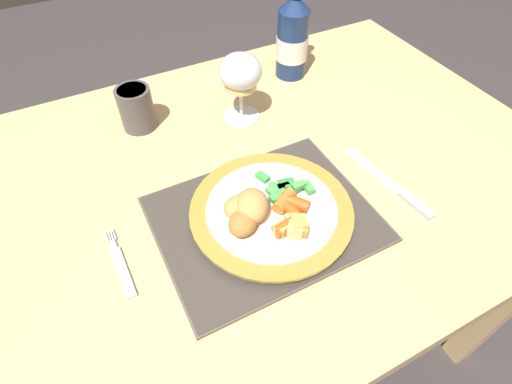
{
  "coord_description": "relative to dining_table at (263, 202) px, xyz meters",
  "views": [
    {
      "loc": [
        -0.26,
        -0.48,
        1.27
      ],
      "look_at": [
        -0.06,
        -0.08,
        0.78
      ],
      "focal_mm": 28.0,
      "sensor_mm": 36.0,
      "label": 1
    }
  ],
  "objects": [
    {
      "name": "fork",
      "position": [
        -0.29,
        -0.1,
        0.11
      ],
      "size": [
        0.02,
        0.13,
        0.01
      ],
      "color": "silver",
      "rests_on": "dining_table"
    },
    {
      "name": "wine_glass",
      "position": [
        0.03,
        0.16,
        0.21
      ],
      "size": [
        0.09,
        0.09,
        0.14
      ],
      "color": "silver",
      "rests_on": "dining_table"
    },
    {
      "name": "drinking_cup",
      "position": [
        -0.17,
        0.22,
        0.15
      ],
      "size": [
        0.07,
        0.07,
        0.09
      ],
      "color": "#4C4747",
      "rests_on": "dining_table"
    },
    {
      "name": "green_beans_pile",
      "position": [
        -0.01,
        -0.09,
        0.14
      ],
      "size": [
        0.08,
        0.09,
        0.02
      ],
      "color": "green",
      "rests_on": "dinner_plate"
    },
    {
      "name": "ground_plane",
      "position": [
        0.0,
        0.0,
        -0.63
      ],
      "size": [
        6.0,
        6.0,
        0.0
      ],
      "primitive_type": "plane",
      "color": "#383333"
    },
    {
      "name": "bottle",
      "position": [
        0.21,
        0.25,
        0.2
      ],
      "size": [
        0.07,
        0.07,
        0.26
      ],
      "color": "navy",
      "rests_on": "dining_table"
    },
    {
      "name": "dining_table",
      "position": [
        0.0,
        0.0,
        0.0
      ],
      "size": [
        1.14,
        0.8,
        0.74
      ],
      "color": "tan",
      "rests_on": "ground"
    },
    {
      "name": "roast_potatoes",
      "position": [
        -0.04,
        -0.17,
        0.14
      ],
      "size": [
        0.05,
        0.04,
        0.03
      ],
      "color": "gold",
      "rests_on": "dinner_plate"
    },
    {
      "name": "table_knife",
      "position": [
        0.18,
        -0.16,
        0.11
      ],
      "size": [
        0.04,
        0.2,
        0.01
      ],
      "color": "silver",
      "rests_on": "dining_table"
    },
    {
      "name": "glazed_carrots",
      "position": [
        -0.03,
        -0.15,
        0.14
      ],
      "size": [
        0.08,
        0.1,
        0.02
      ],
      "color": "#CC5119",
      "rests_on": "dinner_plate"
    },
    {
      "name": "placemat",
      "position": [
        -0.06,
        -0.11,
        0.11
      ],
      "size": [
        0.35,
        0.28,
        0.01
      ],
      "color": "brown",
      "rests_on": "dining_table"
    },
    {
      "name": "breaded_croquettes",
      "position": [
        -0.09,
        -0.12,
        0.15
      ],
      "size": [
        0.1,
        0.1,
        0.04
      ],
      "color": "#A87033",
      "rests_on": "dinner_plate"
    },
    {
      "name": "dinner_plate",
      "position": [
        -0.05,
        -0.12,
        0.12
      ],
      "size": [
        0.27,
        0.27,
        0.02
      ],
      "color": "white",
      "rests_on": "placemat"
    }
  ]
}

